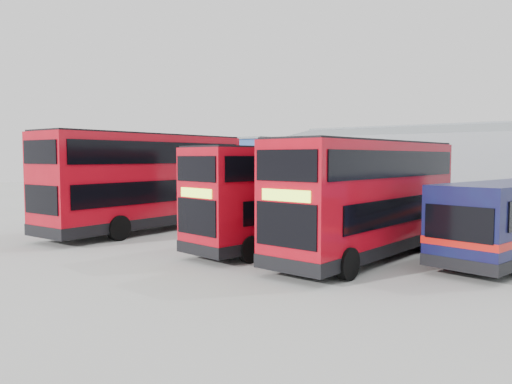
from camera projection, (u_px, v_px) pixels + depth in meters
name	position (u px, v px, depth m)	size (l,w,h in m)	color
ground_plane	(214.00, 251.00, 19.39)	(120.00, 120.00, 0.00)	#A4A49E
office_block	(229.00, 170.00, 41.94)	(12.30, 8.32, 5.12)	navy
double_decker_left	(148.00, 183.00, 24.74)	(2.93, 11.38, 4.80)	#AE0918
double_decker_centre	(289.00, 198.00, 20.23)	(3.72, 9.80, 4.05)	#AE0918
double_decker_right	(369.00, 200.00, 18.04)	(3.12, 10.19, 4.25)	#AE0918
panel_van	(176.00, 191.00, 37.53)	(2.21, 4.61, 1.96)	white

